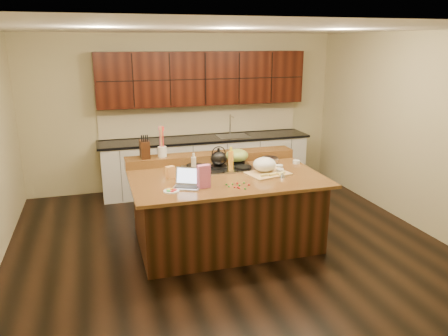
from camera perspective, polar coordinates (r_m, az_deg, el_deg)
name	(u,v)px	position (r m, az deg, el deg)	size (l,w,h in m)	color
room	(225,142)	(5.45, 0.15, 3.40)	(5.52, 5.02, 2.72)	black
island	(225,208)	(5.71, 0.14, -5.31)	(2.40, 1.60, 0.92)	black
back_ledge	(211,157)	(6.19, -1.72, 1.42)	(2.40, 0.30, 0.12)	black
cooktop	(219,168)	(5.83, -0.70, 0.05)	(0.92, 0.52, 0.05)	gray
back_counter	(205,135)	(7.70, -2.49, 4.37)	(3.70, 0.66, 2.40)	silver
kettle	(219,158)	(5.79, -0.71, 1.26)	(0.22, 0.22, 0.20)	black
green_bowl	(237,155)	(6.00, 1.71, 1.66)	(0.31, 0.31, 0.17)	olive
laptop	(188,182)	(5.12, -4.76, -1.82)	(0.39, 0.36, 0.22)	#B7B7BC
oil_bottle	(231,161)	(5.69, 0.90, 0.91)	(0.07, 0.07, 0.27)	orange
vinegar_bottle	(194,167)	(5.49, -3.97, 0.17)	(0.06, 0.06, 0.25)	silver
wooden_tray	(265,167)	(5.62, 5.43, 0.19)	(0.59, 0.48, 0.21)	tan
ramekin_a	(279,167)	(5.90, 7.23, 0.18)	(0.10, 0.10, 0.04)	white
ramekin_b	(280,171)	(5.71, 7.33, -0.34)	(0.10, 0.10, 0.04)	white
ramekin_c	(296,162)	(6.17, 9.43, 0.81)	(0.10, 0.10, 0.04)	white
strainer_bowl	(270,162)	(6.03, 6.01, 0.79)	(0.24, 0.24, 0.09)	#996B3F
kitchen_timer	(282,175)	(5.49, 7.62, -0.90)	(0.08, 0.08, 0.07)	silver
pink_bag	(204,176)	(5.05, -2.67, -1.10)	(0.15, 0.08, 0.27)	#C95E8D
candy_plate	(171,191)	(4.98, -6.89, -3.00)	(0.18, 0.18, 0.01)	white
package_box	(170,172)	(5.46, -7.04, -0.54)	(0.11, 0.07, 0.15)	#E79E51
utensil_crock	(162,152)	(6.02, -8.07, 2.13)	(0.12, 0.12, 0.14)	white
knife_block	(145,149)	(5.98, -10.32, 2.42)	(0.12, 0.19, 0.24)	black
gumdrop_0	(249,185)	(5.16, 3.24, -2.21)	(0.02, 0.02, 0.02)	red
gumdrop_1	(245,189)	(5.02, 2.77, -2.72)	(0.02, 0.02, 0.02)	#198C26
gumdrop_2	(237,183)	(5.21, 1.74, -1.99)	(0.02, 0.02, 0.02)	red
gumdrop_3	(229,187)	(5.09, 0.65, -2.43)	(0.02, 0.02, 0.02)	#198C26
gumdrop_4	(239,188)	(5.04, 1.99, -2.63)	(0.02, 0.02, 0.02)	red
gumdrop_5	(232,184)	(5.18, 1.10, -2.11)	(0.02, 0.02, 0.02)	#198C26
gumdrop_6	(235,187)	(5.07, 1.39, -2.51)	(0.02, 0.02, 0.02)	red
gumdrop_7	(244,183)	(5.23, 2.62, -1.94)	(0.02, 0.02, 0.02)	#198C26
gumdrop_8	(249,185)	(5.17, 3.30, -2.17)	(0.02, 0.02, 0.02)	red
gumdrop_9	(239,185)	(5.14, 2.03, -2.27)	(0.02, 0.02, 0.02)	#198C26
gumdrop_10	(238,187)	(5.07, 1.82, -2.53)	(0.02, 0.02, 0.02)	red
gumdrop_11	(226,184)	(5.16, 0.31, -2.16)	(0.02, 0.02, 0.02)	#198C26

